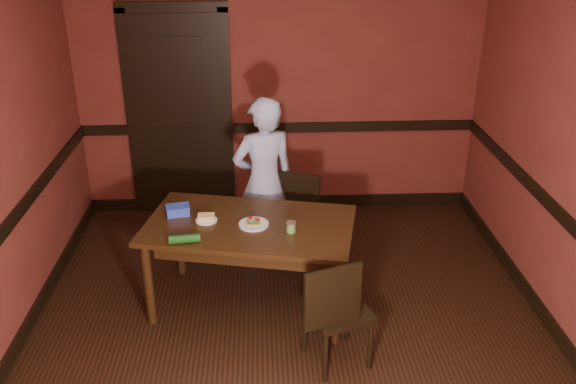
{
  "coord_description": "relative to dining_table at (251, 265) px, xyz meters",
  "views": [
    {
      "loc": [
        -0.19,
        -3.68,
        2.92
      ],
      "look_at": [
        0.0,
        0.35,
        1.05
      ],
      "focal_mm": 38.0,
      "sensor_mm": 36.0,
      "label": 1
    }
  ],
  "objects": [
    {
      "name": "floor",
      "position": [
        0.29,
        -0.46,
        -0.37
      ],
      "size": [
        4.0,
        4.5,
        0.01
      ],
      "primitive_type": "cube",
      "color": "black",
      "rests_on": "ground"
    },
    {
      "name": "wall_back",
      "position": [
        0.29,
        1.79,
        0.98
      ],
      "size": [
        4.0,
        0.02,
        2.7
      ],
      "primitive_type": "cube",
      "color": "maroon",
      "rests_on": "ground"
    },
    {
      "name": "dado_back",
      "position": [
        0.29,
        1.77,
        0.53
      ],
      "size": [
        4.0,
        0.03,
        0.1
      ],
      "primitive_type": "cube",
      "color": "black",
      "rests_on": "ground"
    },
    {
      "name": "dado_right",
      "position": [
        2.28,
        -0.46,
        0.53
      ],
      "size": [
        0.03,
        4.5,
        0.1
      ],
      "primitive_type": "cube",
      "color": "black",
      "rests_on": "ground"
    },
    {
      "name": "baseboard_back",
      "position": [
        0.29,
        1.77,
        -0.31
      ],
      "size": [
        4.0,
        0.03,
        0.12
      ],
      "primitive_type": "cube",
      "color": "black",
      "rests_on": "ground"
    },
    {
      "name": "baseboard_left",
      "position": [
        -1.69,
        -0.46,
        -0.31
      ],
      "size": [
        0.03,
        4.5,
        0.12
      ],
      "primitive_type": "cube",
      "color": "black",
      "rests_on": "ground"
    },
    {
      "name": "baseboard_right",
      "position": [
        2.28,
        -0.46,
        -0.31
      ],
      "size": [
        0.03,
        4.5,
        0.12
      ],
      "primitive_type": "cube",
      "color": "black",
      "rests_on": "ground"
    },
    {
      "name": "door",
      "position": [
        -0.71,
        1.75,
        0.72
      ],
      "size": [
        1.05,
        0.07,
        2.2
      ],
      "color": "black",
      "rests_on": "ground"
    },
    {
      "name": "dining_table",
      "position": [
        0.0,
        0.0,
        0.0
      ],
      "size": [
        1.73,
        1.2,
        0.74
      ],
      "primitive_type": "cube",
      "rotation": [
        0.0,
        0.0,
        -0.21
      ],
      "color": "black",
      "rests_on": "floor"
    },
    {
      "name": "chair_far",
      "position": [
        0.49,
        0.54,
        0.05
      ],
      "size": [
        0.51,
        0.51,
        0.84
      ],
      "primitive_type": null,
      "rotation": [
        0.0,
        0.0,
        -0.37
      ],
      "color": "black",
      "rests_on": "floor"
    },
    {
      "name": "chair_near",
      "position": [
        0.61,
        -0.71,
        0.06
      ],
      "size": [
        0.52,
        0.52,
        0.87
      ],
      "primitive_type": null,
      "rotation": [
        0.0,
        0.0,
        3.49
      ],
      "color": "black",
      "rests_on": "floor"
    },
    {
      "name": "person",
      "position": [
        0.12,
        0.72,
        0.39
      ],
      "size": [
        0.64,
        0.52,
        1.53
      ],
      "primitive_type": "imported",
      "rotation": [
        0.0,
        0.0,
        3.46
      ],
      "color": "#ABBFE0",
      "rests_on": "floor"
    },
    {
      "name": "sandwich_plate",
      "position": [
        0.03,
        -0.03,
        0.39
      ],
      "size": [
        0.23,
        0.23,
        0.06
      ],
      "rotation": [
        0.0,
        0.0,
        0.31
      ],
      "color": "silver",
      "rests_on": "dining_table"
    },
    {
      "name": "sauce_jar",
      "position": [
        0.31,
        -0.16,
        0.41
      ],
      "size": [
        0.07,
        0.07,
        0.08
      ],
      "rotation": [
        0.0,
        0.0,
        -0.08
      ],
      "color": "#609344",
      "rests_on": "dining_table"
    },
    {
      "name": "cheese_saucer",
      "position": [
        -0.33,
        0.05,
        0.39
      ],
      "size": [
        0.17,
        0.17,
        0.05
      ],
      "rotation": [
        0.0,
        0.0,
        -0.17
      ],
      "color": "silver",
      "rests_on": "dining_table"
    },
    {
      "name": "food_tub",
      "position": [
        -0.56,
        0.17,
        0.41
      ],
      "size": [
        0.2,
        0.16,
        0.08
      ],
      "rotation": [
        0.0,
        0.0,
        0.2
      ],
      "color": "blue",
      "rests_on": "dining_table"
    },
    {
      "name": "wrapped_veg",
      "position": [
        -0.46,
        -0.28,
        0.4
      ],
      "size": [
        0.23,
        0.09,
        0.06
      ],
      "primitive_type": "cylinder",
      "rotation": [
        0.0,
        1.57,
        0.12
      ],
      "color": "#154E14",
      "rests_on": "dining_table"
    }
  ]
}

